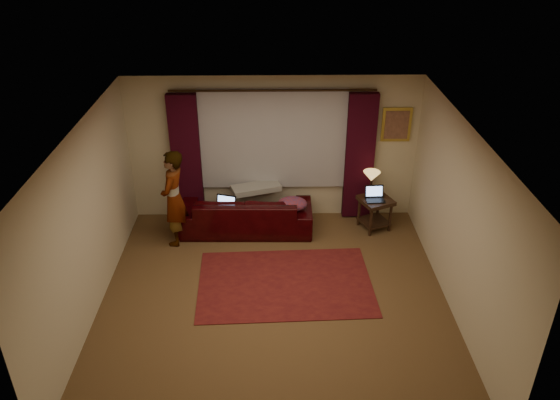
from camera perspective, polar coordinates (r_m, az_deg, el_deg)
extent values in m
cube|color=brown|center=(8.05, -0.59, -10.45)|extent=(5.00, 5.00, 0.01)
cube|color=silver|center=(6.71, -0.70, 7.05)|extent=(5.00, 5.00, 0.02)
cube|color=beige|center=(9.52, -0.73, 5.35)|extent=(5.00, 0.02, 2.60)
cube|color=beige|center=(5.32, -0.47, -16.61)|extent=(5.00, 0.02, 2.60)
cube|color=beige|center=(7.70, -19.59, -2.49)|extent=(0.02, 5.00, 2.60)
cube|color=beige|center=(7.71, 18.28, -2.21)|extent=(0.02, 5.00, 2.60)
cube|color=#A8A7AF|center=(9.38, -0.73, 6.33)|extent=(2.50, 0.05, 1.80)
cube|color=black|center=(9.58, -9.75, 4.30)|extent=(0.50, 0.14, 2.30)
cube|color=black|center=(9.59, 8.31, 4.44)|extent=(0.50, 0.14, 2.30)
cylinder|color=black|center=(9.04, -0.77, 11.37)|extent=(0.04, 0.04, 3.40)
cube|color=gold|center=(9.56, 12.07, 7.72)|extent=(0.50, 0.04, 0.60)
imported|color=black|center=(9.43, -3.56, -0.67)|extent=(2.29, 1.02, 0.92)
cube|color=#989690|center=(9.44, -2.56, 2.59)|extent=(0.91, 0.58, 0.10)
ellipsoid|color=brown|center=(9.26, 1.28, -0.45)|extent=(0.57, 0.48, 0.22)
cube|color=maroon|center=(8.35, 0.54, -8.66)|extent=(2.67, 1.84, 0.01)
cube|color=black|center=(9.67, 9.86, -1.39)|extent=(0.67, 0.67, 0.59)
imported|color=#989690|center=(9.06, -11.03, 0.17)|extent=(0.56, 0.56, 1.66)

